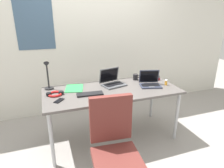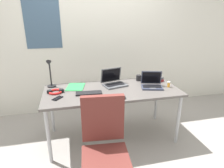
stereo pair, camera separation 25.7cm
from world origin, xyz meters
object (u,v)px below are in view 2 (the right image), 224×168
at_px(laptop_far_corner, 114,82).
at_px(laptop_mid_desk, 152,84).
at_px(external_keyboard, 89,93).
at_px(computer_mouse, 123,97).
at_px(office_chair, 105,157).
at_px(cell_phone, 58,98).
at_px(book_stack, 157,79).
at_px(pill_bottle, 169,84).
at_px(headphones, 55,92).
at_px(paper_folder_near_mouse, 76,87).
at_px(desk_lamp, 50,74).
at_px(coffee_mug, 139,78).

bearing_deg(laptop_far_corner, laptop_mid_desk, -22.78).
bearing_deg(external_keyboard, computer_mouse, -27.04).
xyz_separation_m(external_keyboard, office_chair, (0.05, -0.80, -0.35)).
xyz_separation_m(computer_mouse, office_chair, (-0.34, -0.56, -0.36)).
relative_size(cell_phone, book_stack, 0.70).
xyz_separation_m(laptop_far_corner, computer_mouse, (-0.00, -0.49, -0.03)).
bearing_deg(pill_bottle, headphones, 174.70).
height_order(book_stack, office_chair, office_chair).
bearing_deg(paper_folder_near_mouse, pill_bottle, -13.02).
distance_m(pill_bottle, office_chair, 1.39).
bearing_deg(book_stack, external_keyboard, -165.45).
height_order(laptop_mid_desk, pill_bottle, laptop_mid_desk).
bearing_deg(computer_mouse, desk_lamp, 153.78).
bearing_deg(coffee_mug, external_keyboard, -156.04).
distance_m(laptop_far_corner, computer_mouse, 0.49).
height_order(external_keyboard, paper_folder_near_mouse, external_keyboard).
height_order(coffee_mug, office_chair, office_chair).
relative_size(desk_lamp, book_stack, 2.07).
xyz_separation_m(desk_lamp, paper_folder_near_mouse, (0.33, -0.07, -0.19)).
distance_m(computer_mouse, book_stack, 0.85).
distance_m(laptop_mid_desk, headphones, 1.30).
height_order(pill_bottle, book_stack, pill_bottle).
distance_m(laptop_mid_desk, book_stack, 0.30).
distance_m(cell_phone, office_chair, 0.92).
height_order(desk_lamp, computer_mouse, desk_lamp).
xyz_separation_m(laptop_mid_desk, computer_mouse, (-0.49, -0.28, -0.03)).
distance_m(laptop_mid_desk, coffee_mug, 0.33).
distance_m(book_stack, coffee_mug, 0.27).
distance_m(computer_mouse, paper_folder_near_mouse, 0.75).
bearing_deg(book_stack, laptop_far_corner, -177.62).
height_order(cell_phone, coffee_mug, coffee_mug).
height_order(desk_lamp, laptop_mid_desk, desk_lamp).
relative_size(pill_bottle, book_stack, 0.41).
bearing_deg(coffee_mug, laptop_mid_desk, -76.96).
xyz_separation_m(book_stack, paper_folder_near_mouse, (-1.22, 0.01, -0.03)).
height_order(laptop_mid_desk, coffee_mug, laptop_mid_desk).
bearing_deg(book_stack, laptop_mid_desk, -128.42).
xyz_separation_m(pill_bottle, book_stack, (-0.05, 0.28, -0.01)).
bearing_deg(desk_lamp, office_chair, -65.60).
bearing_deg(headphones, book_stack, 5.41).
height_order(computer_mouse, coffee_mug, coffee_mug).
height_order(computer_mouse, book_stack, book_stack).
distance_m(laptop_mid_desk, office_chair, 1.25).
bearing_deg(desk_lamp, paper_folder_near_mouse, -11.36).
bearing_deg(computer_mouse, cell_phone, 175.61).
relative_size(desk_lamp, paper_folder_near_mouse, 1.29).
bearing_deg(external_keyboard, coffee_mug, 28.36).
distance_m(book_stack, office_chair, 1.53).
distance_m(pill_bottle, book_stack, 0.29).
bearing_deg(pill_bottle, external_keyboard, 179.72).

